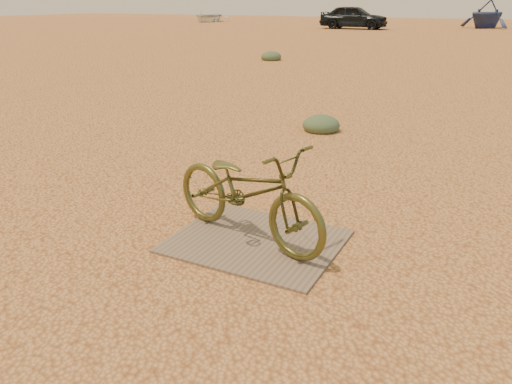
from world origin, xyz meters
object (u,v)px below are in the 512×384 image
at_px(boat_near_left, 208,16).
at_px(boat_far_left, 487,13).
at_px(plywood_board, 256,241).
at_px(bicycle, 247,191).
at_px(car, 354,17).

bearing_deg(boat_near_left, boat_far_left, -15.32).
bearing_deg(plywood_board, boat_near_left, 122.89).
xyz_separation_m(bicycle, car, (-9.29, 33.64, 0.36)).
bearing_deg(bicycle, boat_far_left, 16.67).
xyz_separation_m(plywood_board, car, (-9.38, 33.64, 0.81)).
height_order(plywood_board, bicycle, bicycle).
bearing_deg(car, boat_near_left, 68.99).
relative_size(bicycle, boat_far_left, 0.40).
relative_size(plywood_board, boat_far_left, 0.34).
height_order(car, boat_near_left, car).
bearing_deg(plywood_board, car, 105.58).
height_order(plywood_board, boat_far_left, boat_far_left).
xyz_separation_m(car, boat_near_left, (-16.26, 6.01, -0.32)).
height_order(bicycle, boat_far_left, boat_far_left).
distance_m(boat_near_left, boat_far_left, 24.72).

